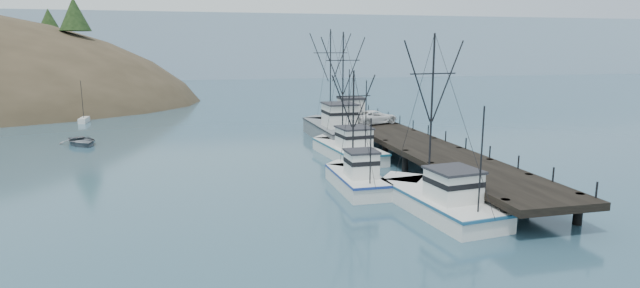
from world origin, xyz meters
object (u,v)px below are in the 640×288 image
at_px(trawler_far, 347,148).
at_px(pier_shed, 351,108).
at_px(trawler_near, 437,199).
at_px(trawler_mid, 356,178).
at_px(pier, 410,142).
at_px(motorboat, 82,145).
at_px(work_vessel, 334,129).
at_px(pickup_truck, 374,117).

bearing_deg(trawler_far, pier_shed, 71.44).
distance_m(trawler_near, trawler_mid, 7.53).
xyz_separation_m(trawler_mid, pier_shed, (6.96, 24.29, 2.60)).
height_order(trawler_mid, pier_shed, trawler_mid).
relative_size(pier, trawler_far, 3.44).
distance_m(pier, motorboat, 37.00).
xyz_separation_m(trawler_mid, motorboat, (-25.07, 24.56, -0.82)).
bearing_deg(trawler_mid, work_vessel, 79.50).
relative_size(work_vessel, motorboat, 2.91).
bearing_deg(trawler_mid, motorboat, 135.59).
bearing_deg(trawler_far, pier, -23.73).
xyz_separation_m(pier, trawler_far, (-5.76, 2.53, -0.87)).
relative_size(work_vessel, pickup_truck, 2.79).
bearing_deg(pier, pier_shed, 95.38).
bearing_deg(motorboat, pier, -51.50).
bearing_deg(work_vessel, trawler_mid, -100.50).
bearing_deg(trawler_near, trawler_far, 93.32).
xyz_separation_m(trawler_mid, pickup_truck, (8.37, 19.32, 1.99)).
height_order(work_vessel, pickup_truck, work_vessel).
distance_m(trawler_near, motorboat, 42.38).
bearing_deg(pier, pickup_truck, 90.24).
height_order(trawler_near, pickup_truck, trawler_near).
height_order(pier, pier_shed, pier_shed).
xyz_separation_m(trawler_far, work_vessel, (1.34, 10.05, 0.41)).
xyz_separation_m(trawler_near, motorboat, (-28.76, 31.11, -0.82)).
bearing_deg(trawler_far, pickup_truck, 54.03).
relative_size(pier, work_vessel, 2.72).
distance_m(pier_shed, pickup_truck, 5.20).
relative_size(pier, pickup_truck, 7.58).
bearing_deg(work_vessel, pier_shed, 43.16).
distance_m(trawler_mid, work_vessel, 21.86).
bearing_deg(trawler_near, motorboat, 132.75).
bearing_deg(pier_shed, trawler_mid, -106.00).
bearing_deg(pickup_truck, trawler_far, 124.12).
bearing_deg(pickup_truck, trawler_near, 149.86).
xyz_separation_m(trawler_near, trawler_far, (-1.05, 18.00, 0.00)).
bearing_deg(trawler_far, trawler_near, -86.68).
distance_m(pier, pickup_truck, 10.47).
xyz_separation_m(trawler_mid, work_vessel, (3.99, 21.49, 0.41)).
distance_m(work_vessel, pickup_truck, 5.14).
bearing_deg(pier_shed, motorboat, 179.52).
xyz_separation_m(trawler_mid, trawler_far, (2.65, 11.44, 0.00)).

